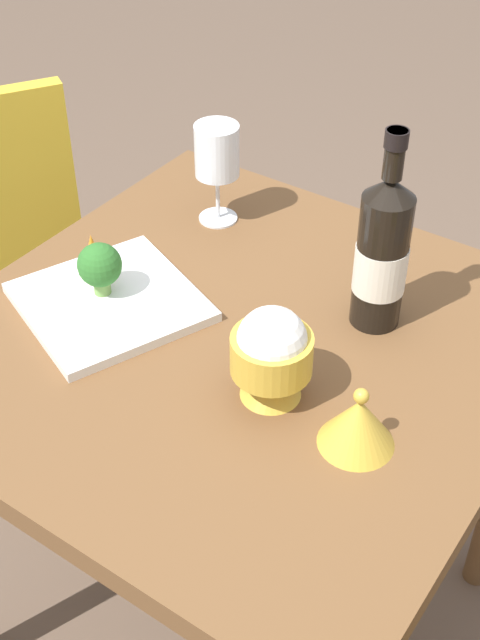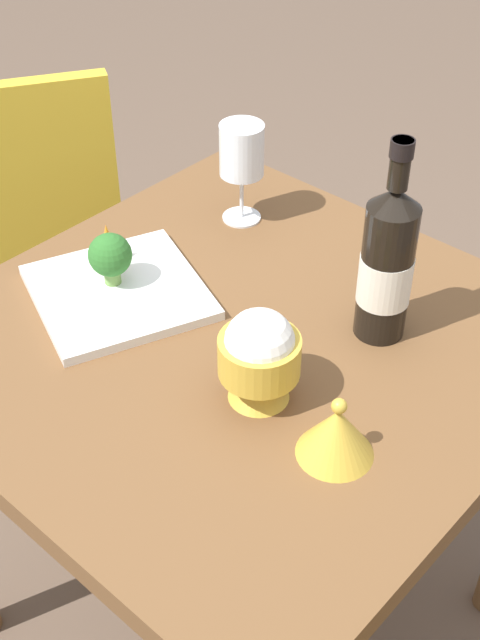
# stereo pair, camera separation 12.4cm
# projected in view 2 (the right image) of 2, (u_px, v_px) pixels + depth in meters

# --- Properties ---
(ground_plane) EXTENTS (8.00, 8.00, 0.00)m
(ground_plane) POSITION_uv_depth(u_px,v_px,m) (240.00, 614.00, 1.72)
(ground_plane) COLOR brown
(dining_table) EXTENTS (0.83, 0.83, 0.73)m
(dining_table) POSITION_uv_depth(u_px,v_px,m) (240.00, 382.00, 1.32)
(dining_table) COLOR brown
(dining_table) RESTS_ON ground_plane
(chair_by_wall) EXTENTS (0.55, 0.55, 0.85)m
(chair_by_wall) POSITION_uv_depth(u_px,v_px,m) (27.00, 204.00, 1.94)
(chair_by_wall) COLOR gold
(chair_by_wall) RESTS_ON ground_plane
(wine_bottle) EXTENTS (0.08, 0.08, 0.31)m
(wine_bottle) POSITION_uv_depth(u_px,v_px,m) (387.00, 263.00, 1.19)
(wine_bottle) COLOR black
(wine_bottle) RESTS_ON dining_table
(wine_glass) EXTENTS (0.08, 0.08, 0.18)m
(wine_glass) POSITION_uv_depth(u_px,v_px,m) (242.00, 153.00, 1.43)
(wine_glass) COLOR white
(wine_glass) RESTS_ON dining_table
(rice_bowl) EXTENTS (0.11, 0.11, 0.14)m
(rice_bowl) POSITION_uv_depth(u_px,v_px,m) (259.00, 355.00, 1.11)
(rice_bowl) COLOR gold
(rice_bowl) RESTS_ON dining_table
(rice_bowl_lid) EXTENTS (0.10, 0.10, 0.09)m
(rice_bowl_lid) POSITION_uv_depth(u_px,v_px,m) (337.00, 432.00, 1.06)
(rice_bowl_lid) COLOR gold
(rice_bowl_lid) RESTS_ON dining_table
(serving_plate) EXTENTS (0.33, 0.33, 0.02)m
(serving_plate) POSITION_uv_depth(u_px,v_px,m) (119.00, 292.00, 1.33)
(serving_plate) COLOR white
(serving_plate) RESTS_ON dining_table
(broccoli_floret) EXTENTS (0.07, 0.07, 0.09)m
(broccoli_floret) POSITION_uv_depth(u_px,v_px,m) (110.00, 256.00, 1.30)
(broccoli_floret) COLOR #729E4C
(broccoli_floret) RESTS_ON serving_plate
(carrot_garnish_left) EXTENTS (0.04, 0.04, 0.07)m
(carrot_garnish_left) POSITION_uv_depth(u_px,v_px,m) (108.00, 243.00, 1.36)
(carrot_garnish_left) COLOR orange
(carrot_garnish_left) RESTS_ON serving_plate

